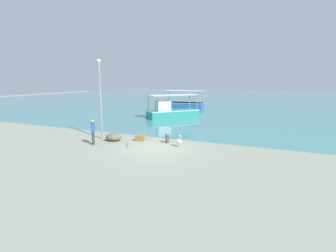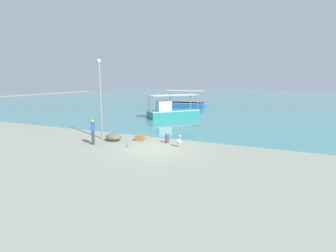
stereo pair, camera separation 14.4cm
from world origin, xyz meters
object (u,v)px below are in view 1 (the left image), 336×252
object	(u,v)px
glass_bottle	(128,145)
fishing_boat_far_left	(171,111)
lamp_post	(100,95)
mooring_bollard	(167,138)
fishing_boat_center	(184,104)
fisherman_standing	(93,131)
cargo_crate	(141,138)
pelican	(179,141)
net_pile	(114,137)

from	to	relation	value
glass_bottle	fishing_boat_far_left	bearing A→B (deg)	101.07
lamp_post	mooring_bollard	size ratio (longest dim) A/B	8.55
fishing_boat_center	mooring_bollard	xyz separation A→B (m)	(6.63, -20.92, -0.22)
fishing_boat_center	fisherman_standing	size ratio (longest dim) A/B	3.58
fisherman_standing	glass_bottle	bearing A→B (deg)	9.47
cargo_crate	pelican	bearing A→B (deg)	-9.20
glass_bottle	pelican	bearing A→B (deg)	23.93
fisherman_standing	cargo_crate	xyz separation A→B (m)	(2.36, 2.26, -0.71)
fishing_boat_center	net_pile	world-z (taller)	fishing_boat_center
fisherman_standing	cargo_crate	size ratio (longest dim) A/B	2.64
pelican	cargo_crate	bearing A→B (deg)	170.80
glass_bottle	fishing_boat_center	bearing A→B (deg)	101.60
fishing_boat_far_left	mooring_bollard	distance (m)	11.97
pelican	cargo_crate	xyz separation A→B (m)	(-3.12, 0.51, -0.18)
cargo_crate	net_pile	bearing A→B (deg)	-155.25
mooring_bollard	glass_bottle	distance (m)	2.80
fisherman_standing	glass_bottle	size ratio (longest dim) A/B	6.26
fishing_boat_far_left	pelican	distance (m)	13.03
fishing_boat_far_left	fishing_boat_center	distance (m)	10.06
lamp_post	fisherman_standing	size ratio (longest dim) A/B	3.39
lamp_post	glass_bottle	distance (m)	4.50
mooring_bollard	glass_bottle	world-z (taller)	mooring_bollard
lamp_post	cargo_crate	size ratio (longest dim) A/B	8.95
fishing_boat_far_left	cargo_crate	size ratio (longest dim) A/B	8.94
pelican	cargo_crate	world-z (taller)	pelican
fishing_boat_center	glass_bottle	xyz separation A→B (m)	(4.71, -22.94, -0.47)
pelican	lamp_post	distance (m)	6.68
pelican	net_pile	size ratio (longest dim) A/B	0.67
pelican	fisherman_standing	bearing A→B (deg)	-162.23
pelican	cargo_crate	distance (m)	3.16
glass_bottle	cargo_crate	bearing A→B (deg)	92.47
pelican	mooring_bollard	distance (m)	1.30
fishing_boat_center	net_pile	distance (m)	22.08
fisherman_standing	net_pile	size ratio (longest dim) A/B	1.42
fishing_boat_center	cargo_crate	xyz separation A→B (m)	(4.63, -21.08, -0.38)
pelican	fishing_boat_center	bearing A→B (deg)	109.74
net_pile	cargo_crate	world-z (taller)	net_pile
lamp_post	glass_bottle	bearing A→B (deg)	-22.57
lamp_post	cargo_crate	distance (m)	4.25
fishing_boat_center	pelican	world-z (taller)	fishing_boat_center
cargo_crate	lamp_post	bearing A→B (deg)	-168.27
pelican	glass_bottle	bearing A→B (deg)	-156.07
mooring_bollard	cargo_crate	xyz separation A→B (m)	(-2.00, -0.16, -0.16)
fishing_boat_center	lamp_post	world-z (taller)	lamp_post
net_pile	cargo_crate	distance (m)	1.94
fishing_boat_center	cargo_crate	bearing A→B (deg)	-77.62
pelican	fisherman_standing	xyz separation A→B (m)	(-5.48, -1.75, 0.53)
mooring_bollard	lamp_post	bearing A→B (deg)	-171.09
mooring_bollard	net_pile	distance (m)	3.88
net_pile	fishing_boat_center	bearing A→B (deg)	97.47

